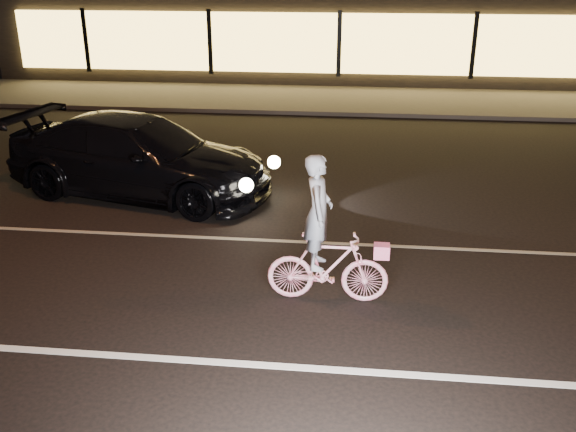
# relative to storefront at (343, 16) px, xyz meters

# --- Properties ---
(ground) EXTENTS (90.00, 90.00, 0.00)m
(ground) POSITION_rel_storefront_xyz_m (0.00, -18.97, -2.15)
(ground) COLOR black
(ground) RESTS_ON ground
(lane_stripe_near) EXTENTS (60.00, 0.12, 0.01)m
(lane_stripe_near) POSITION_rel_storefront_xyz_m (0.00, -20.47, -2.14)
(lane_stripe_near) COLOR silver
(lane_stripe_near) RESTS_ON ground
(lane_stripe_far) EXTENTS (60.00, 0.10, 0.01)m
(lane_stripe_far) POSITION_rel_storefront_xyz_m (0.00, -16.97, -2.14)
(lane_stripe_far) COLOR gray
(lane_stripe_far) RESTS_ON ground
(sidewalk) EXTENTS (30.00, 4.00, 0.12)m
(sidewalk) POSITION_rel_storefront_xyz_m (0.00, -5.97, -2.09)
(sidewalk) COLOR #383533
(sidewalk) RESTS_ON ground
(storefront) EXTENTS (25.40, 8.42, 4.20)m
(storefront) POSITION_rel_storefront_xyz_m (0.00, 0.00, 0.00)
(storefront) COLOR black
(storefront) RESTS_ON ground
(cyclist) EXTENTS (1.67, 0.57, 2.10)m
(cyclist) POSITION_rel_storefront_xyz_m (0.36, -18.84, -1.40)
(cyclist) COLOR #F83C6D
(cyclist) RESTS_ON ground
(sedan) EXTENTS (5.66, 3.28, 1.54)m
(sedan) POSITION_rel_storefront_xyz_m (-3.50, -14.98, -1.38)
(sedan) COLOR black
(sedan) RESTS_ON ground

